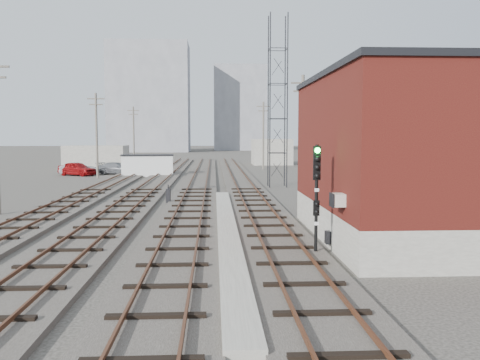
{
  "coord_description": "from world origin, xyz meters",
  "views": [
    {
      "loc": [
        -0.11,
        -9.63,
        4.52
      ],
      "look_at": [
        1.26,
        16.87,
        2.2
      ],
      "focal_mm": 38.0,
      "sensor_mm": 36.0,
      "label": 1
    }
  ],
  "objects": [
    {
      "name": "switch_stand",
      "position": [
        -3.13,
        23.84,
        0.57
      ],
      "size": [
        0.3,
        0.3,
        1.2
      ],
      "rotation": [
        0.0,
        0.0,
        -0.09
      ],
      "color": "black",
      "rests_on": "ground"
    },
    {
      "name": "signal_mast",
      "position": [
        3.7,
        8.91,
        2.49
      ],
      "size": [
        0.4,
        0.41,
        4.19
      ],
      "color": "gray",
      "rests_on": "ground"
    },
    {
      "name": "apartment_left",
      "position": [
        -18.0,
        135.0,
        15.0
      ],
      "size": [
        22.0,
        14.0,
        30.0
      ],
      "primitive_type": "cube",
      "color": "gray",
      "rests_on": "ground"
    },
    {
      "name": "apartment_right",
      "position": [
        8.0,
        150.0,
        13.0
      ],
      "size": [
        16.0,
        12.0,
        26.0
      ],
      "primitive_type": "cube",
      "color": "gray",
      "rests_on": "ground"
    },
    {
      "name": "track_mid_left",
      "position": [
        -5.5,
        39.0,
        0.11
      ],
      "size": [
        3.2,
        90.0,
        0.39
      ],
      "color": "#332D28",
      "rests_on": "ground"
    },
    {
      "name": "track_right",
      "position": [
        2.5,
        39.0,
        0.11
      ],
      "size": [
        3.2,
        90.0,
        0.39
      ],
      "color": "#332D28",
      "rests_on": "ground"
    },
    {
      "name": "utility_pole_left_c",
      "position": [
        -12.5,
        70.0,
        4.8
      ],
      "size": [
        1.8,
        0.24,
        9.0
      ],
      "color": "#595147",
      "rests_on": "ground"
    },
    {
      "name": "shed_right",
      "position": [
        9.0,
        70.0,
        2.0
      ],
      "size": [
        6.0,
        6.0,
        4.0
      ],
      "primitive_type": "cube",
      "color": "gray",
      "rests_on": "ground"
    },
    {
      "name": "lattice_tower",
      "position": [
        5.5,
        35.0,
        7.5
      ],
      "size": [
        1.6,
        1.6,
        15.0
      ],
      "color": "black",
      "rests_on": "ground"
    },
    {
      "name": "platform_curb",
      "position": [
        0.5,
        14.0,
        0.13
      ],
      "size": [
        0.9,
        28.0,
        0.26
      ],
      "primitive_type": "cube",
      "color": "gray",
      "rests_on": "ground"
    },
    {
      "name": "brick_building",
      "position": [
        7.5,
        12.0,
        3.63
      ],
      "size": [
        6.54,
        12.2,
        7.22
      ],
      "color": "gray",
      "rests_on": "ground"
    },
    {
      "name": "car_silver",
      "position": [
        -15.68,
        49.62,
        0.71
      ],
      "size": [
        4.52,
        2.41,
        1.42
      ],
      "primitive_type": "imported",
      "rotation": [
        0.0,
        0.0,
        1.79
      ],
      "color": "#96989D",
      "rests_on": "ground"
    },
    {
      "name": "ground",
      "position": [
        0.0,
        60.0,
        0.0
      ],
      "size": [
        320.0,
        320.0,
        0.0
      ],
      "primitive_type": "plane",
      "color": "#282621",
      "rests_on": "ground"
    },
    {
      "name": "track_mid_right",
      "position": [
        -1.5,
        39.0,
        0.11
      ],
      "size": [
        3.2,
        90.0,
        0.39
      ],
      "color": "#332D28",
      "rests_on": "ground"
    },
    {
      "name": "utility_pole_left_b",
      "position": [
        -12.5,
        45.0,
        4.8
      ],
      "size": [
        1.8,
        0.24,
        9.0
      ],
      "color": "#595147",
      "rests_on": "ground"
    },
    {
      "name": "utility_pole_right_b",
      "position": [
        6.5,
        58.0,
        4.8
      ],
      "size": [
        1.8,
        0.24,
        9.0
      ],
      "color": "#595147",
      "rests_on": "ground"
    },
    {
      "name": "shed_left",
      "position": [
        -16.0,
        60.0,
        1.6
      ],
      "size": [
        8.0,
        5.0,
        3.2
      ],
      "primitive_type": "cube",
      "color": "gray",
      "rests_on": "ground"
    },
    {
      "name": "site_trailer",
      "position": [
        -7.54,
        47.39,
        1.22
      ],
      "size": [
        6.02,
        3.18,
        2.43
      ],
      "rotation": [
        0.0,
        0.0,
        0.12
      ],
      "color": "white",
      "rests_on": "ground"
    },
    {
      "name": "utility_pole_right_a",
      "position": [
        6.5,
        28.0,
        4.8
      ],
      "size": [
        1.8,
        0.24,
        9.0
      ],
      "color": "#595147",
      "rests_on": "ground"
    },
    {
      "name": "car_grey",
      "position": [
        -11.44,
        50.34,
        0.7
      ],
      "size": [
        5.2,
        3.49,
        1.4
      ],
      "primitive_type": "imported",
      "rotation": [
        0.0,
        0.0,
        1.22
      ],
      "color": "slate",
      "rests_on": "ground"
    },
    {
      "name": "track_left",
      "position": [
        -9.5,
        39.0,
        0.11
      ],
      "size": [
        3.2,
        90.0,
        0.39
      ],
      "color": "#332D28",
      "rests_on": "ground"
    },
    {
      "name": "car_red",
      "position": [
        -15.61,
        48.62,
        0.78
      ],
      "size": [
        4.93,
        3.83,
        1.57
      ],
      "primitive_type": "imported",
      "rotation": [
        0.0,
        0.0,
        1.07
      ],
      "color": "maroon",
      "rests_on": "ground"
    }
  ]
}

